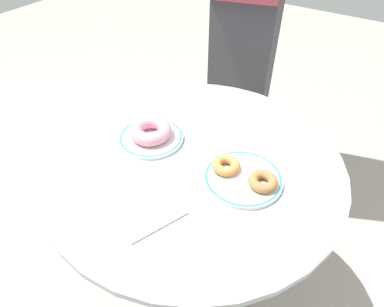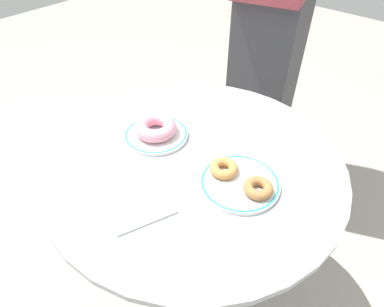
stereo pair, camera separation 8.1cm
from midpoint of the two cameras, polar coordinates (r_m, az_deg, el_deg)
ground_plane at (r=1.42m, az=-1.54°, el=-22.77°), size 7.00×7.00×0.02m
cafe_table at (r=0.98m, az=-2.08°, el=-9.46°), size 0.75×0.75×0.70m
plate_left at (r=0.90m, az=-9.37°, el=2.77°), size 0.17×0.17×0.01m
plate_right at (r=0.78m, az=5.79°, el=-4.39°), size 0.18×0.18×0.01m
donut_pink_frosted at (r=0.89m, az=-9.70°, el=3.83°), size 0.12×0.12×0.04m
donut_cinnamon at (r=0.75m, az=8.99°, el=-4.94°), size 0.08×0.08×0.02m
donut_old_fashioned at (r=0.78m, az=2.94°, el=-2.10°), size 0.08×0.08×0.02m
paper_napkin at (r=0.73m, az=-10.91°, el=-9.33°), size 0.17×0.17×0.01m
person_figure at (r=1.37m, az=8.29°, el=23.44°), size 0.33×0.49×1.74m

